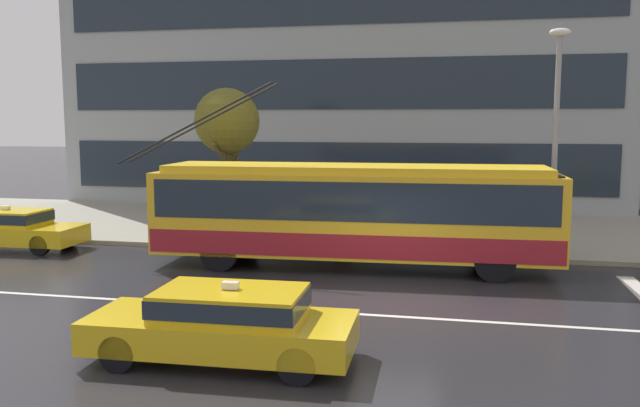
# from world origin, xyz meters

# --- Properties ---
(ground_plane) EXTENTS (160.00, 160.00, 0.00)m
(ground_plane) POSITION_xyz_m (0.00, 0.00, 0.00)
(ground_plane) COLOR #262529
(sidewalk_slab) EXTENTS (80.00, 10.00, 0.14)m
(sidewalk_slab) POSITION_xyz_m (0.00, 9.88, 0.07)
(sidewalk_slab) COLOR gray
(sidewalk_slab) RESTS_ON ground_plane
(lane_centre_line) EXTENTS (72.00, 0.14, 0.01)m
(lane_centre_line) POSITION_xyz_m (0.00, -1.20, 0.00)
(lane_centre_line) COLOR silver
(lane_centre_line) RESTS_ON ground_plane
(trolleybus) EXTENTS (12.38, 2.89, 5.15)m
(trolleybus) POSITION_xyz_m (-1.25, 3.28, 1.58)
(trolleybus) COLOR gold
(trolleybus) RESTS_ON ground_plane
(taxi_oncoming_near) EXTENTS (4.58, 1.86, 1.39)m
(taxi_oncoming_near) POSITION_xyz_m (-2.24, -4.40, 0.70)
(taxi_oncoming_near) COLOR gold
(taxi_oncoming_near) RESTS_ON ground_plane
(taxi_queued_behind_bus) EXTENTS (4.58, 1.78, 1.39)m
(taxi_queued_behind_bus) POSITION_xyz_m (-12.44, 3.63, 0.70)
(taxi_queued_behind_bus) COLOR yellow
(taxi_queued_behind_bus) RESTS_ON ground_plane
(bus_shelter) EXTENTS (4.16, 1.61, 2.40)m
(bus_shelter) POSITION_xyz_m (-3.15, 6.77, 1.93)
(bus_shelter) COLOR gray
(bus_shelter) RESTS_ON sidewalk_slab
(pedestrian_at_shelter) EXTENTS (1.39, 1.39, 2.00)m
(pedestrian_at_shelter) POSITION_xyz_m (-2.26, 6.97, 1.73)
(pedestrian_at_shelter) COLOR #544A49
(pedestrian_at_shelter) RESTS_ON sidewalk_slab
(pedestrian_approaching_curb) EXTENTS (1.23, 1.23, 1.99)m
(pedestrian_approaching_curb) POSITION_xyz_m (-3.13, 7.52, 1.78)
(pedestrian_approaching_curb) COLOR #5D564B
(pedestrian_approaching_curb) RESTS_ON sidewalk_slab
(pedestrian_walking_past) EXTENTS (1.42, 1.42, 2.05)m
(pedestrian_walking_past) POSITION_xyz_m (1.95, 5.99, 1.80)
(pedestrian_walking_past) COLOR #524352
(pedestrian_walking_past) RESTS_ON sidewalk_slab
(street_lamp) EXTENTS (0.60, 0.32, 6.56)m
(street_lamp) POSITION_xyz_m (4.29, 5.47, 4.03)
(street_lamp) COLOR gray
(street_lamp) RESTS_ON sidewalk_slab
(street_tree_bare) EXTENTS (2.20, 2.20, 5.04)m
(street_tree_bare) POSITION_xyz_m (-6.09, 6.50, 4.03)
(street_tree_bare) COLOR #4D4725
(street_tree_bare) RESTS_ON sidewalk_slab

